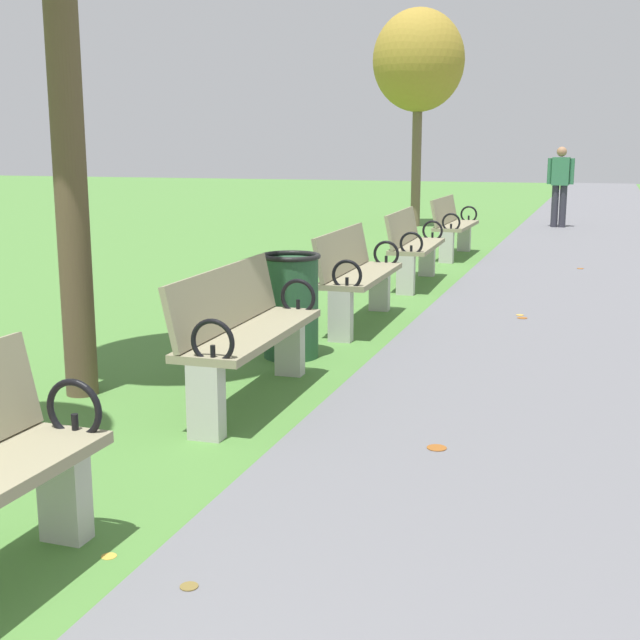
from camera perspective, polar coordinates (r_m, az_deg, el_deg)
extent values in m
cube|color=slate|center=(17.75, 17.53, 5.67)|extent=(2.84, 44.00, 0.02)
cube|color=#B7B5AD|center=(3.91, -16.66, -10.83)|extent=(0.20, 0.12, 0.45)
torus|color=black|center=(3.78, -16.06, -5.75)|extent=(0.27, 0.03, 0.27)
cylinder|color=black|center=(3.80, -15.99, -6.90)|extent=(0.03, 0.03, 0.12)
cube|color=gray|center=(5.62, -4.52, -0.88)|extent=(0.48, 1.61, 0.05)
cube|color=gray|center=(5.64, -6.35, 1.48)|extent=(0.16, 1.60, 0.40)
cube|color=#B7B5AD|center=(5.02, -7.60, -5.41)|extent=(0.20, 0.12, 0.45)
cube|color=#B7B5AD|center=(6.35, -2.03, -1.70)|extent=(0.20, 0.12, 0.45)
torus|color=black|center=(4.89, -7.17, -1.45)|extent=(0.27, 0.04, 0.27)
cylinder|color=black|center=(4.90, -7.14, -2.36)|extent=(0.03, 0.03, 0.12)
torus|color=black|center=(6.27, -1.47, 1.55)|extent=(0.27, 0.04, 0.27)
cylinder|color=black|center=(6.29, -1.47, 0.83)|extent=(0.03, 0.03, 0.12)
cube|color=gray|center=(8.09, 2.82, 2.99)|extent=(0.48, 1.61, 0.05)
cube|color=gray|center=(8.10, 1.53, 4.62)|extent=(0.16, 1.60, 0.40)
cube|color=#B7B5AD|center=(7.43, 1.39, 0.26)|extent=(0.20, 0.12, 0.45)
cube|color=#B7B5AD|center=(8.84, 3.99, 2.07)|extent=(0.20, 0.12, 0.45)
torus|color=black|center=(7.33, 1.81, 3.01)|extent=(0.27, 0.04, 0.27)
cylinder|color=black|center=(7.34, 1.81, 2.39)|extent=(0.03, 0.03, 0.12)
torus|color=black|center=(8.79, 4.43, 4.42)|extent=(0.27, 0.04, 0.27)
cylinder|color=black|center=(8.80, 4.43, 3.90)|extent=(0.03, 0.03, 0.12)
cube|color=gray|center=(10.49, 6.51, 4.92)|extent=(0.50, 1.62, 0.05)
cube|color=gray|center=(10.50, 5.52, 6.18)|extent=(0.18, 1.60, 0.40)
cube|color=#B7B5AD|center=(9.80, 5.73, 2.99)|extent=(0.20, 0.13, 0.45)
cube|color=#B7B5AD|center=(11.25, 7.14, 4.07)|extent=(0.20, 0.13, 0.45)
torus|color=black|center=(9.72, 6.10, 5.08)|extent=(0.27, 0.04, 0.27)
cylinder|color=black|center=(9.73, 6.09, 4.61)|extent=(0.03, 0.03, 0.12)
torus|color=black|center=(11.22, 7.51, 5.91)|extent=(0.27, 0.04, 0.27)
cylinder|color=black|center=(11.22, 7.50, 5.51)|extent=(0.03, 0.03, 0.12)
cube|color=gray|center=(13.23, 9.06, 6.23)|extent=(0.46, 1.61, 0.05)
cube|color=gray|center=(13.25, 8.28, 7.24)|extent=(0.14, 1.60, 0.40)
cube|color=#B7B5AD|center=(12.54, 8.42, 4.81)|extent=(0.20, 0.12, 0.45)
cube|color=#B7B5AD|center=(13.98, 9.57, 5.47)|extent=(0.20, 0.12, 0.45)
torus|color=black|center=(12.47, 8.73, 6.45)|extent=(0.27, 0.03, 0.27)
cylinder|color=black|center=(12.48, 8.72, 6.08)|extent=(0.03, 0.03, 0.12)
torus|color=black|center=(13.96, 9.88, 6.95)|extent=(0.27, 0.03, 0.27)
cylinder|color=black|center=(13.97, 9.87, 6.62)|extent=(0.03, 0.03, 0.12)
cylinder|color=brown|center=(5.91, -16.49, 12.36)|extent=(0.22, 0.22, 3.62)
cylinder|color=brown|center=(18.12, 6.44, 10.50)|extent=(0.20, 0.20, 2.70)
ellipsoid|color=olive|center=(18.19, 6.59, 16.81)|extent=(1.86, 1.86, 2.04)
cylinder|color=#2D2D38|center=(18.27, 15.87, 7.29)|extent=(0.14, 0.14, 0.85)
cylinder|color=#2D2D38|center=(18.28, 15.37, 7.32)|extent=(0.14, 0.14, 0.85)
cube|color=#33724C|center=(18.24, 15.74, 9.51)|extent=(0.35, 0.23, 0.56)
sphere|color=#9E7051|center=(18.23, 15.81, 10.74)|extent=(0.20, 0.20, 0.20)
cylinder|color=#33724C|center=(18.23, 16.44, 9.47)|extent=(0.09, 0.09, 0.52)
cylinder|color=#33724C|center=(18.26, 15.05, 9.55)|extent=(0.09, 0.09, 0.52)
cylinder|color=#234C2D|center=(6.85, -1.95, 0.79)|extent=(0.44, 0.44, 0.80)
torus|color=black|center=(6.79, -1.97, 4.28)|extent=(0.48, 0.48, 0.04)
cylinder|color=gold|center=(8.73, 13.18, 0.32)|extent=(0.11, 0.11, 0.00)
cylinder|color=gold|center=(3.81, -13.89, -15.00)|extent=(0.08, 0.08, 0.00)
cylinder|color=brown|center=(11.77, 0.66, 3.40)|extent=(0.11, 0.11, 0.00)
cylinder|color=brown|center=(3.48, -8.72, -17.13)|extent=(0.10, 0.10, 0.00)
cylinder|color=#93511E|center=(8.59, 13.33, 0.14)|extent=(0.14, 0.14, 0.00)
cylinder|color=#BC842D|center=(14.77, 8.41, 4.96)|extent=(0.09, 0.09, 0.00)
cylinder|color=#BC842D|center=(9.57, -5.28, 1.44)|extent=(0.09, 0.09, 0.00)
cylinder|color=#93511E|center=(12.23, 16.95, 3.30)|extent=(0.12, 0.12, 0.00)
cylinder|color=#93511E|center=(4.88, 7.79, -8.43)|extent=(0.15, 0.15, 0.00)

